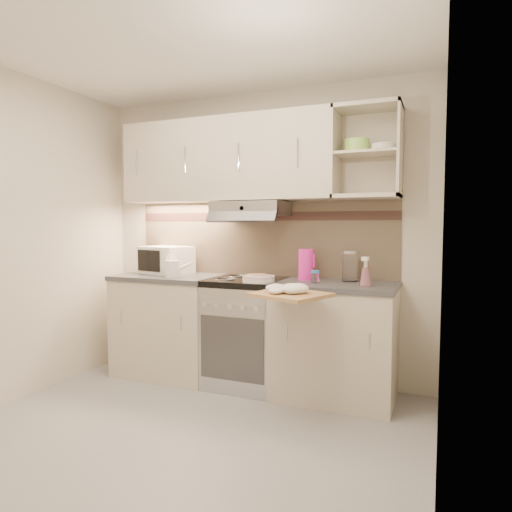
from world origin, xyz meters
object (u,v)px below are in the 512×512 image
Objects in this scene: watering_can at (174,268)px; plate_stack at (259,279)px; electric_range at (247,332)px; glass_jar at (350,266)px; spray_bottle at (366,274)px; cutting_board at (290,295)px; pink_pitcher at (306,264)px; microwave at (166,260)px.

plate_stack is (0.79, -0.01, -0.05)m from watering_can.
electric_range is at bearing -3.27° from watering_can.
glass_jar is 1.06× the size of spray_bottle.
cutting_board is (0.55, -0.52, 0.42)m from electric_range.
cutting_board is (-0.28, -0.66, -0.15)m from glass_jar.
pink_pitcher is 0.65m from cutting_board.
glass_jar is (0.35, 0.03, -0.00)m from pink_pitcher.
plate_stack is 1.05× the size of glass_jar.
spray_bottle is at bearing -14.52° from watering_can.
microwave is at bearing -178.42° from spray_bottle.
pink_pitcher is at bearing -3.34° from watering_can.
cutting_board is at bearing -113.01° from glass_jar.
pink_pitcher is at bearing 117.38° from cutting_board.
electric_range is at bearing 6.56° from microwave.
spray_bottle is (1.84, -0.20, -0.03)m from microwave.
cutting_board is (-0.44, -0.42, -0.12)m from spray_bottle.
glass_jar reaches higher than plate_stack.
spray_bottle is (0.16, -0.24, -0.03)m from glass_jar.
microwave is at bearing 118.60° from watering_can.
watering_can is at bearing -170.80° from spray_bottle.
watering_can is at bearing -169.31° from glass_jar.
glass_jar is at bearing 14.51° from microwave.
spray_bottle is 0.50× the size of cutting_board.
cutting_board is at bearing -10.48° from microwave.
plate_stack is 1.11× the size of spray_bottle.
spray_bottle reaches higher than cutting_board.
watering_can is (0.24, -0.24, -0.05)m from microwave.
pink_pitcher is at bearing 39.49° from plate_stack.
watering_can is 1.61m from spray_bottle.
electric_range is 0.53m from plate_stack.
pink_pitcher is at bearing 165.59° from spray_bottle.
spray_bottle is (0.51, -0.21, -0.04)m from pink_pitcher.
electric_range reaches higher than cutting_board.
spray_bottle reaches higher than plate_stack.
microwave reaches higher than plate_stack.
cutting_board is at bearing -128.40° from spray_bottle.
microwave is (-0.86, 0.10, 0.57)m from electric_range.
watering_can is 1.00× the size of plate_stack.
electric_range is 3.69× the size of glass_jar.
glass_jar is at bearing -5.15° from watering_can.
microwave is 1.55m from cutting_board.
plate_stack is 1.01× the size of pink_pitcher.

